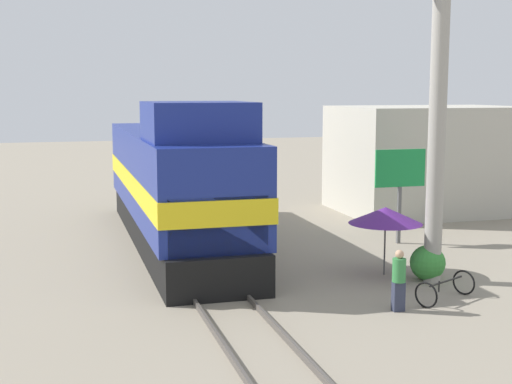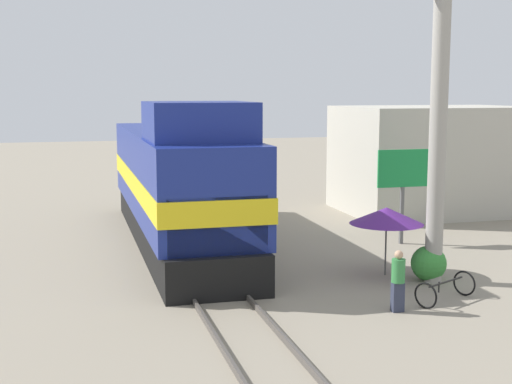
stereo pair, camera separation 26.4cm
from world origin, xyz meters
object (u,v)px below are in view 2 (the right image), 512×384
utility_pole (438,121)px  billboard_sign (403,174)px  vendor_umbrella (387,216)px  person_bystander (398,279)px  locomotive (178,185)px  bicycle (446,289)px

utility_pole → billboard_sign: 5.59m
utility_pole → vendor_umbrella: size_ratio=4.19×
vendor_umbrella → person_bystander: 3.69m
locomotive → billboard_sign: 7.97m
locomotive → person_bystander: 9.98m
locomotive → utility_pole: utility_pole is taller
locomotive → person_bystander: bearing=-65.5°
locomotive → person_bystander: locomotive is taller
locomotive → bicycle: (5.66, -8.57, -1.83)m
locomotive → vendor_umbrella: bearing=-46.7°
utility_pole → locomotive: bearing=133.4°
locomotive → billboard_sign: (7.77, -1.73, 0.34)m
locomotive → vendor_umbrella: 7.78m
vendor_umbrella → bicycle: 3.28m
billboard_sign → locomotive: bearing=167.5°
locomotive → billboard_sign: bearing=-12.5°
utility_pole → billboard_sign: size_ratio=2.70×
vendor_umbrella → billboard_sign: size_ratio=0.65×
billboard_sign → bicycle: bearing=-107.1°
utility_pole → billboard_sign: (1.44, 4.96, -2.12)m
billboard_sign → utility_pole: bearing=-106.2°
vendor_umbrella → person_bystander: (-1.23, -3.34, -0.97)m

